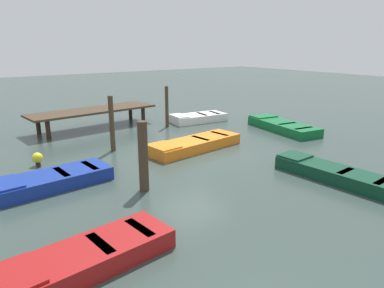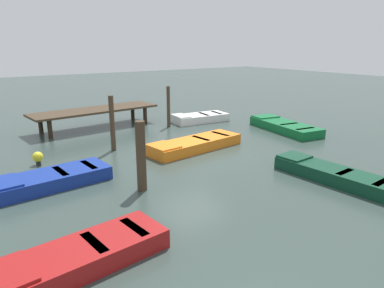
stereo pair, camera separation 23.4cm
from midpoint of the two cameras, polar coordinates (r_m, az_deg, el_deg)
name	(u,v)px [view 2 (the right image)]	position (r m, az deg, el deg)	size (l,w,h in m)	color
ground_plane	(192,153)	(13.60, 0.49, -1.42)	(80.00, 80.00, 0.00)	#33423D
dock_segment	(95,111)	(18.13, -15.02, 5.17)	(6.38, 2.45, 0.95)	#423323
rowboat_orange	(194,144)	(14.00, 0.88, 0.00)	(4.17, 1.75, 0.46)	orange
rowboat_blue	(52,179)	(11.18, -21.19, -5.27)	(3.34, 1.56, 0.46)	navy
rowboat_red	(81,256)	(7.19, -16.56, -16.96)	(3.35, 1.52, 0.46)	maroon
rowboat_green	(284,126)	(17.68, 15.07, 2.81)	(1.90, 4.05, 0.46)	#0F602D
rowboat_dark_green	(334,174)	(11.64, 22.56, -4.58)	(1.27, 3.88, 0.46)	#0C3823
rowboat_white	(200,118)	(19.08, 1.61, 4.28)	(3.11, 1.58, 0.46)	silver
mooring_piling_near_right	(168,107)	(17.74, -3.46, 6.04)	(0.17, 0.17, 2.05)	#423323
mooring_piling_mid_right	(141,156)	(9.95, -7.59, -2.01)	(0.28, 0.28, 2.02)	#423323
mooring_piling_near_left	(112,123)	(13.97, -12.33, 3.27)	(0.19, 0.19, 2.16)	#423323
marker_buoy	(38,157)	(13.21, -23.23, -1.98)	(0.36, 0.36, 0.48)	#262626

